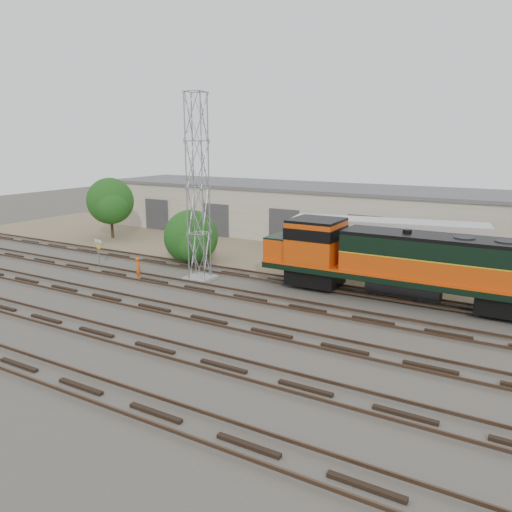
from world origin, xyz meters
The scene contains 11 objects.
ground centered at (0.00, 0.00, 0.00)m, with size 140.00×140.00×0.00m, color #47423A.
dirt_strip centered at (0.00, 15.00, 0.01)m, with size 80.00×16.00×0.02m, color #726047.
tracks centered at (0.00, -3.00, 0.08)m, with size 80.00×20.40×0.28m.
warehouse centered at (0.04, 22.98, 2.65)m, with size 58.40×10.40×5.30m.
locomotive centered at (8.17, 6.00, 2.54)m, with size 18.60×3.26×4.47m.
signal_tower centered at (-5.52, 3.68, 6.37)m, with size 1.93×1.93×13.04m.
sign_post centered at (-14.24, 2.24, 1.65)m, with size 0.95×0.27×2.36m.
worker centered at (-9.48, 1.54, 0.80)m, with size 0.58×0.38×1.60m, color #F6540D.
semi_trailer centered at (6.22, 11.13, 2.66)m, with size 14.03×5.19×4.23m.
tree_west centered at (-22.48, 11.65, 3.68)m, with size 4.95×4.71×6.16m.
tree_mid centered at (-9.43, 7.92, 1.88)m, with size 4.75×4.52×4.52m.
Camera 1 is at (15.55, -24.48, 9.91)m, focal length 35.00 mm.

